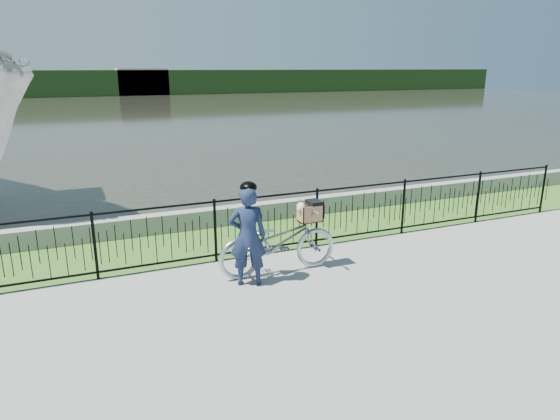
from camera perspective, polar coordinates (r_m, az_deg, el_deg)
name	(u,v)px	position (r m, az deg, el deg)	size (l,w,h in m)	color
ground	(306,287)	(7.98, 2.97, -8.74)	(120.00, 120.00, 0.00)	gray
grass_strip	(250,237)	(10.21, -3.43, -3.08)	(60.00, 2.00, 0.01)	#37641F
water	(112,114)	(39.77, -18.67, 10.39)	(120.00, 120.00, 0.00)	#27281E
quay_wall	(235,215)	(11.05, -5.20, -0.55)	(60.00, 0.30, 0.40)	gray
fence	(268,224)	(9.14, -1.37, -1.59)	(14.00, 0.06, 1.15)	black
far_treeline	(90,83)	(66.60, -20.89, 13.43)	(120.00, 6.00, 3.00)	#234018
far_building_right	(142,82)	(65.67, -15.46, 13.95)	(6.00, 3.00, 3.20)	#B1A48E
bicycle_rig	(279,241)	(8.30, -0.15, -3.60)	(2.07, 0.72, 1.21)	#A6ACB2
cyclist	(248,235)	(7.79, -3.71, -2.83)	(0.67, 0.54, 1.67)	#16203D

